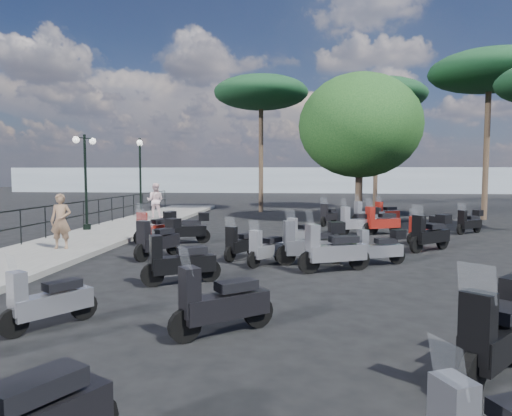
# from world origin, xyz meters

# --- Properties ---
(ground) EXTENTS (120.00, 120.00, 0.00)m
(ground) POSITION_xyz_m (0.00, 0.00, 0.00)
(ground) COLOR black
(ground) RESTS_ON ground
(sidewalk) EXTENTS (3.00, 30.00, 0.15)m
(sidewalk) POSITION_xyz_m (-6.50, 3.00, 0.07)
(sidewalk) COLOR #5E5C59
(sidewalk) RESTS_ON ground
(railing) EXTENTS (0.04, 26.04, 1.10)m
(railing) POSITION_xyz_m (-7.80, 2.80, 0.90)
(railing) COLOR black
(railing) RESTS_ON sidewalk
(lamp_post_1) EXTENTS (0.55, 1.04, 3.69)m
(lamp_post_1) POSITION_xyz_m (-7.53, 4.55, 2.26)
(lamp_post_1) COLOR black
(lamp_post_1) RESTS_ON sidewalk
(lamp_post_2) EXTENTS (0.56, 1.12, 3.95)m
(lamp_post_2) POSITION_xyz_m (-7.22, 9.79, 2.40)
(lamp_post_2) COLOR black
(lamp_post_2) RESTS_ON sidewalk
(woman) EXTENTS (0.65, 0.48, 1.62)m
(woman) POSITION_xyz_m (-6.16, 0.15, 0.96)
(woman) COLOR brown
(woman) RESTS_ON sidewalk
(pedestrian_far) EXTENTS (0.85, 0.68, 1.72)m
(pedestrian_far) POSITION_xyz_m (-6.31, 9.29, 1.01)
(pedestrian_far) COLOR silver
(pedestrian_far) RESTS_ON sidewalk
(scooter_1) EXTENTS (0.95, 1.31, 1.21)m
(scooter_1) POSITION_xyz_m (-3.00, -6.03, 0.42)
(scooter_1) COLOR black
(scooter_1) RESTS_ON ground
(scooter_2) EXTENTS (0.95, 1.63, 1.39)m
(scooter_2) POSITION_xyz_m (-3.12, -0.25, 0.52)
(scooter_2) COLOR black
(scooter_2) RESTS_ON ground
(scooter_3) EXTENTS (1.12, 1.49, 1.36)m
(scooter_3) POSITION_xyz_m (-4.09, 2.50, 0.51)
(scooter_3) COLOR black
(scooter_3) RESTS_ON ground
(scooter_4) EXTENTS (1.68, 0.77, 1.37)m
(scooter_4) POSITION_xyz_m (-3.02, 2.32, 0.52)
(scooter_4) COLOR black
(scooter_4) RESTS_ON ground
(scooter_6) EXTENTS (1.58, 0.95, 1.37)m
(scooter_6) POSITION_xyz_m (-1.74, -3.14, 0.48)
(scooter_6) COLOR black
(scooter_6) RESTS_ON ground
(scooter_7) EXTENTS (0.95, 1.29, 1.20)m
(scooter_7) POSITION_xyz_m (-0.06, -0.93, 0.42)
(scooter_7) COLOR black
(scooter_7) RESTS_ON ground
(scooter_8) EXTENTS (0.83, 1.38, 1.19)m
(scooter_8) POSITION_xyz_m (-0.82, -0.18, 0.41)
(scooter_8) COLOR black
(scooter_8) RESTS_ON ground
(scooter_9) EXTENTS (1.05, 1.25, 1.22)m
(scooter_9) POSITION_xyz_m (0.83, 2.04, 0.43)
(scooter_9) COLOR black
(scooter_9) RESTS_ON ground
(scooter_10) EXTENTS (1.40, 1.12, 1.35)m
(scooter_10) POSITION_xyz_m (-0.34, -6.05, 0.47)
(scooter_10) COLOR black
(scooter_10) RESTS_ON ground
(scooter_11) EXTENTS (1.76, 0.95, 1.48)m
(scooter_11) POSITION_xyz_m (1.58, -1.59, 0.52)
(scooter_11) COLOR black
(scooter_11) RESTS_ON ground
(scooter_12) EXTENTS (1.81, 0.73, 1.46)m
(scooter_12) POSITION_xyz_m (1.10, -0.77, 0.55)
(scooter_12) COLOR black
(scooter_12) RESTS_ON ground
(scooter_13) EXTENTS (1.64, 0.94, 1.40)m
(scooter_13) POSITION_xyz_m (3.00, 5.05, 0.53)
(scooter_13) COLOR black
(scooter_13) RESTS_ON ground
(scooter_14) EXTENTS (0.86, 1.49, 1.28)m
(scooter_14) POSITION_xyz_m (2.05, 8.14, 0.44)
(scooter_14) COLOR black
(scooter_14) RESTS_ON ground
(scooter_16) EXTENTS (1.33, 1.46, 1.43)m
(scooter_16) POSITION_xyz_m (3.05, -7.16, 0.54)
(scooter_16) COLOR black
(scooter_16) RESTS_ON ground
(scooter_17) EXTENTS (1.43, 0.75, 1.19)m
(scooter_17) POSITION_xyz_m (2.83, -0.66, 0.45)
(scooter_17) COLOR black
(scooter_17) RESTS_ON ground
(scooter_18) EXTENTS (1.49, 1.28, 1.43)m
(scooter_18) POSITION_xyz_m (4.72, 1.66, 0.54)
(scooter_18) COLOR black
(scooter_18) RESTS_ON ground
(scooter_19) EXTENTS (1.62, 0.95, 1.39)m
(scooter_19) POSITION_xyz_m (3.88, 5.26, 0.48)
(scooter_19) COLOR black
(scooter_19) RESTS_ON ground
(scooter_20) EXTENTS (1.65, 0.92, 1.40)m
(scooter_20) POSITION_xyz_m (3.82, 8.37, 0.49)
(scooter_20) COLOR black
(scooter_20) RESTS_ON ground
(scooter_24) EXTENTS (1.31, 1.00, 1.20)m
(scooter_24) POSITION_xyz_m (4.91, 3.10, 0.45)
(scooter_24) COLOR black
(scooter_24) RESTS_ON ground
(scooter_25) EXTENTS (1.27, 1.05, 1.20)m
(scooter_25) POSITION_xyz_m (7.35, 5.87, 0.45)
(scooter_25) COLOR black
(scooter_25) RESTS_ON ground
(scooter_26) EXTENTS (1.40, 1.08, 1.32)m
(scooter_26) POSITION_xyz_m (4.80, 9.29, 0.46)
(scooter_26) COLOR black
(scooter_26) RESTS_ON ground
(broadleaf_tree) EXTENTS (5.97, 5.97, 7.20)m
(broadleaf_tree) POSITION_xyz_m (3.66, 10.41, 4.66)
(broadleaf_tree) COLOR #38281E
(broadleaf_tree) RESTS_ON ground
(pine_0) EXTENTS (6.24, 6.24, 8.37)m
(pine_0) POSITION_xyz_m (5.60, 17.63, 7.26)
(pine_0) COLOR #38281E
(pine_0) RESTS_ON ground
(pine_1) EXTENTS (5.82, 5.82, 8.40)m
(pine_1) POSITION_xyz_m (10.06, 11.54, 7.35)
(pine_1) COLOR #38281E
(pine_1) RESTS_ON ground
(pine_2) EXTENTS (5.65, 5.65, 8.12)m
(pine_2) POSITION_xyz_m (-1.59, 15.06, 7.10)
(pine_2) COLOR #38281E
(pine_2) RESTS_ON ground
(distant_hills) EXTENTS (70.00, 8.00, 3.00)m
(distant_hills) POSITION_xyz_m (0.00, 45.00, 1.50)
(distant_hills) COLOR gray
(distant_hills) RESTS_ON ground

